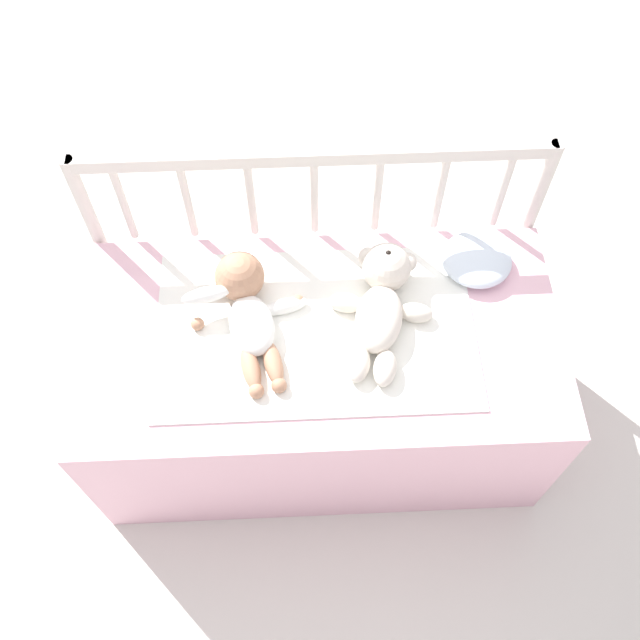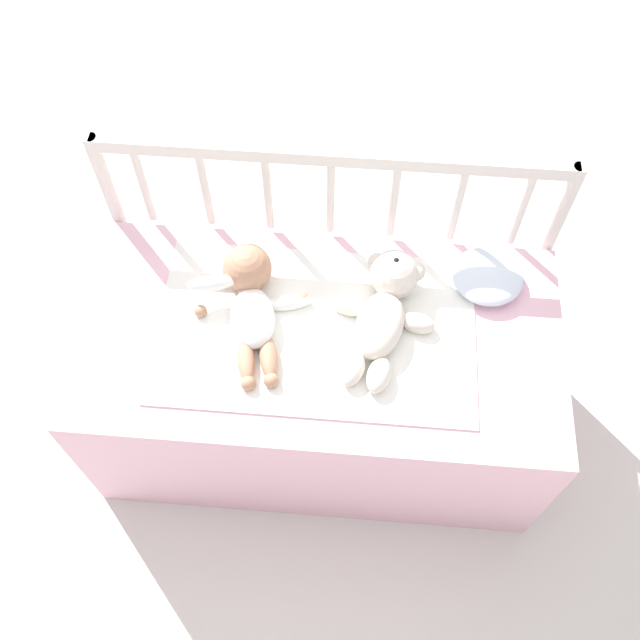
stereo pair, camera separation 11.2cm
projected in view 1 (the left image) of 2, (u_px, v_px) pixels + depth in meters
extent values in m
plane|color=silver|center=(320.00, 416.00, 2.19)|extent=(12.00, 12.00, 0.00)
cube|color=#EDB7C6|center=(320.00, 380.00, 1.97)|extent=(1.20, 0.61, 0.51)
cylinder|color=beige|center=(108.00, 260.00, 2.01)|extent=(0.04, 0.04, 0.80)
cylinder|color=beige|center=(519.00, 245.00, 2.03)|extent=(0.04, 0.04, 0.80)
cube|color=beige|center=(314.00, 157.00, 1.69)|extent=(1.17, 0.03, 0.04)
cylinder|color=beige|center=(124.00, 204.00, 1.81)|extent=(0.02, 0.02, 0.26)
cylinder|color=beige|center=(188.00, 202.00, 1.81)|extent=(0.02, 0.02, 0.26)
cylinder|color=beige|center=(251.00, 200.00, 1.81)|extent=(0.02, 0.02, 0.26)
cylinder|color=beige|center=(314.00, 197.00, 1.82)|extent=(0.02, 0.02, 0.26)
cylinder|color=beige|center=(377.00, 195.00, 1.82)|extent=(0.02, 0.02, 0.26)
cylinder|color=beige|center=(440.00, 193.00, 1.82)|extent=(0.02, 0.02, 0.26)
cylinder|color=beige|center=(503.00, 191.00, 1.83)|extent=(0.02, 0.02, 0.26)
cube|color=white|center=(315.00, 329.00, 1.76)|extent=(0.79, 0.48, 0.01)
ellipsoid|color=silver|center=(379.00, 319.00, 1.73)|extent=(0.15, 0.21, 0.09)
sphere|color=silver|center=(386.00, 267.00, 1.78)|extent=(0.12, 0.12, 0.12)
sphere|color=tan|center=(388.00, 259.00, 1.76)|extent=(0.05, 0.05, 0.05)
sphere|color=black|center=(388.00, 254.00, 1.74)|extent=(0.02, 0.02, 0.02)
sphere|color=silver|center=(368.00, 257.00, 1.80)|extent=(0.05, 0.05, 0.05)
sphere|color=silver|center=(407.00, 262.00, 1.79)|extent=(0.05, 0.05, 0.05)
ellipsoid|color=silver|center=(346.00, 303.00, 1.77)|extent=(0.09, 0.07, 0.05)
ellipsoid|color=silver|center=(416.00, 313.00, 1.76)|extent=(0.09, 0.07, 0.05)
ellipsoid|color=silver|center=(358.00, 364.00, 1.68)|extent=(0.07, 0.10, 0.06)
ellipsoid|color=silver|center=(385.00, 368.00, 1.68)|extent=(0.07, 0.10, 0.06)
ellipsoid|color=white|center=(252.00, 325.00, 1.73)|extent=(0.14, 0.19, 0.07)
sphere|color=tan|center=(240.00, 276.00, 1.77)|extent=(0.12, 0.12, 0.12)
ellipsoid|color=white|center=(206.00, 295.00, 1.73)|extent=(0.13, 0.06, 0.04)
ellipsoid|color=white|center=(284.00, 306.00, 1.77)|extent=(0.13, 0.06, 0.04)
sphere|color=tan|center=(198.00, 324.00, 1.75)|extent=(0.03, 0.03, 0.03)
sphere|color=tan|center=(298.00, 301.00, 1.78)|extent=(0.03, 0.03, 0.03)
ellipsoid|color=tan|center=(251.00, 368.00, 1.68)|extent=(0.07, 0.13, 0.04)
ellipsoid|color=tan|center=(273.00, 363.00, 1.69)|extent=(0.07, 0.13, 0.04)
sphere|color=tan|center=(256.00, 391.00, 1.65)|extent=(0.04, 0.04, 0.04)
sphere|color=tan|center=(279.00, 386.00, 1.66)|extent=(0.04, 0.04, 0.04)
ellipsoid|color=silver|center=(476.00, 259.00, 1.84)|extent=(0.18, 0.18, 0.06)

